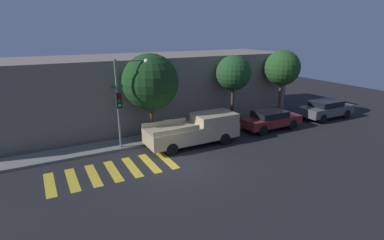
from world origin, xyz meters
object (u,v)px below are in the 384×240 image
Objects in this scene: traffic_light_pole at (125,92)px; sedan_near_corner at (270,119)px; sedan_middle at (326,109)px; pickup_truck at (196,129)px; tree_midblock at (234,73)px; tree_near_corner at (150,82)px; tree_far_end at (282,68)px.

sedan_near_corner is (9.98, -1.27, -2.72)m from traffic_light_pole.
sedan_middle is at bearing -4.58° from traffic_light_pole.
pickup_truck reaches higher than sedan_middle.
sedan_near_corner is at bearing -50.31° from tree_midblock.
tree_near_corner reaches higher than traffic_light_pole.
tree_far_end is at bearing 3.98° from traffic_light_pole.
traffic_light_pole is at bearing 172.75° from sedan_near_corner.
sedan_near_corner is 0.81× the size of tree_near_corner.
tree_far_end is at bearing 0.00° from tree_midblock.
tree_midblock is at bearing 164.23° from sedan_middle.
tree_near_corner is 6.31m from tree_midblock.
sedan_near_corner is at bearing -7.25° from traffic_light_pole.
tree_near_corner is 1.07× the size of tree_midblock.
tree_midblock reaches higher than sedan_near_corner.
tree_near_corner is (-13.97, 2.17, 2.94)m from sedan_middle.
traffic_light_pole is 1.20× the size of sedan_near_corner.
pickup_truck is 1.12× the size of tree_midblock.
sedan_near_corner is 4.83m from tree_far_end.
sedan_middle is (5.87, -0.00, 0.05)m from sedan_near_corner.
pickup_truck is at bearing -17.81° from traffic_light_pole.
pickup_truck is 1.05× the size of tree_near_corner.
tree_far_end is (2.89, 2.17, 3.21)m from sedan_near_corner.
traffic_light_pole is 1.18× the size of sedan_middle.
traffic_light_pole is 0.92× the size of pickup_truck.
pickup_truck is 1.28× the size of sedan_middle.
sedan_middle is 0.88× the size of tree_midblock.
tree_near_corner is 11.00m from tree_far_end.
sedan_middle is 0.84× the size of tree_far_end.
tree_far_end is (12.87, 0.90, 0.49)m from traffic_light_pole.
traffic_light_pole is at bearing 175.42° from sedan_middle.
tree_near_corner reaches higher than tree_far_end.
tree_midblock is at bearing -180.00° from tree_far_end.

